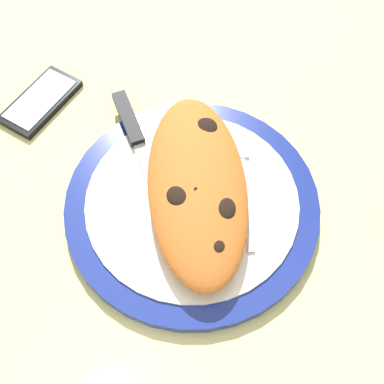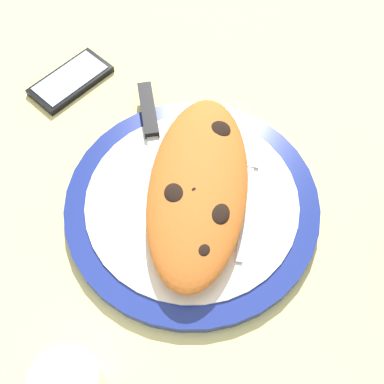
{
  "view_description": "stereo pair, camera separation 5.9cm",
  "coord_description": "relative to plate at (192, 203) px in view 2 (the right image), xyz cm",
  "views": [
    {
      "loc": [
        -29.26,
        -2.58,
        54.91
      ],
      "look_at": [
        0.0,
        0.0,
        3.85
      ],
      "focal_mm": 44.61,
      "sensor_mm": 36.0,
      "label": 1
    },
    {
      "loc": [
        -28.16,
        -8.36,
        54.91
      ],
      "look_at": [
        0.0,
        0.0,
        3.85
      ],
      "focal_mm": 44.61,
      "sensor_mm": 36.0,
      "label": 2
    }
  ],
  "objects": [
    {
      "name": "calzone",
      "position": [
        0.78,
        -0.57,
        3.29
      ],
      "size": [
        29.5,
        16.87,
        4.6
      ],
      "color": "#C16023",
      "rests_on": "plate"
    },
    {
      "name": "smartphone",
      "position": [
        15.37,
        23.85,
        -0.32
      ],
      "size": [
        13.71,
        10.93,
        1.16
      ],
      "color": "black",
      "rests_on": "ground_plane"
    },
    {
      "name": "fork",
      "position": [
        3.81,
        -6.41,
        1.16
      ],
      "size": [
        17.4,
        3.77,
        0.4
      ],
      "color": "silver",
      "rests_on": "plate"
    },
    {
      "name": "plate",
      "position": [
        0.0,
        0.0,
        0.0
      ],
      "size": [
        32.68,
        32.68,
        1.85
      ],
      "color": "navy",
      "rests_on": "ground_plane"
    },
    {
      "name": "ground_plane",
      "position": [
        0.0,
        0.0,
        -2.38
      ],
      "size": [
        150.0,
        150.0,
        3.0
      ],
      "primitive_type": "cube",
      "color": "#E5D684"
    },
    {
      "name": "knife",
      "position": [
        8.87,
        8.51,
        1.45
      ],
      "size": [
        21.85,
        11.98,
        1.2
      ],
      "color": "silver",
      "rests_on": "plate"
    }
  ]
}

